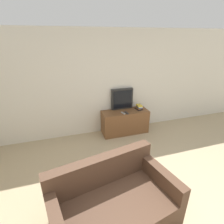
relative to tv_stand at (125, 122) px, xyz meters
The scene contains 7 objects.
wall_back 1.10m from the tv_stand, 144.06° to the left, with size 9.00×0.06×2.60m.
tv_stand is the anchor object (origin of this frame).
television 0.61m from the tv_stand, 96.55° to the left, with size 0.58×0.09×0.55m.
couch 2.53m from the tv_stand, 114.86° to the right, with size 1.78×1.24×0.87m.
book_stack 0.54m from the tv_stand, ahead, with size 0.18×0.22×0.13m.
remote_on_stand 0.36m from the tv_stand, 129.14° to the right, with size 0.07×0.15×0.02m.
remote_secondary 0.35m from the tv_stand, 97.38° to the right, with size 0.06×0.17×0.02m.
Camera 1 is at (-1.19, -1.13, 2.40)m, focal length 28.00 mm.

